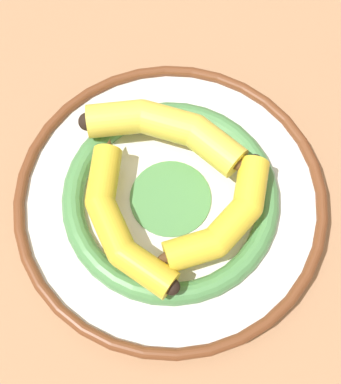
% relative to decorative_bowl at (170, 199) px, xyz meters
% --- Properties ---
extents(ground_plane, '(2.80, 2.80, 0.00)m').
position_rel_decorative_bowl_xyz_m(ground_plane, '(-0.04, -0.01, -0.02)').
color(ground_plane, '#A87A56').
extents(decorative_bowl, '(0.36, 0.36, 0.04)m').
position_rel_decorative_bowl_xyz_m(decorative_bowl, '(0.00, 0.00, 0.00)').
color(decorative_bowl, white).
rests_on(decorative_bowl, ground_plane).
extents(banana_a, '(0.09, 0.21, 0.04)m').
position_rel_decorative_bowl_xyz_m(banana_a, '(0.07, 0.01, 0.04)').
color(banana_a, yellow).
rests_on(banana_a, decorative_bowl).
extents(banana_b, '(0.17, 0.12, 0.03)m').
position_rel_decorative_bowl_xyz_m(banana_b, '(-0.05, 0.05, 0.04)').
color(banana_b, gold).
rests_on(banana_b, decorative_bowl).
extents(banana_c, '(0.15, 0.12, 0.03)m').
position_rel_decorative_bowl_xyz_m(banana_c, '(-0.03, -0.06, 0.04)').
color(banana_c, yellow).
rests_on(banana_c, decorative_bowl).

